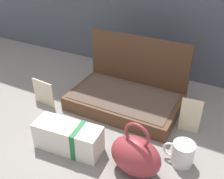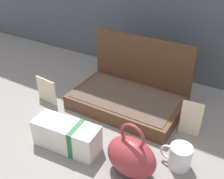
{
  "view_description": "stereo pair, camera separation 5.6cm",
  "coord_description": "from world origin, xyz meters",
  "px_view_note": "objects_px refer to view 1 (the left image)",
  "views": [
    {
      "loc": [
        0.41,
        -0.84,
        0.77
      ],
      "look_at": [
        -0.02,
        -0.02,
        0.19
      ],
      "focal_mm": 43.14,
      "sensor_mm": 36.0,
      "label": 1
    },
    {
      "loc": [
        0.46,
        -0.81,
        0.77
      ],
      "look_at": [
        -0.02,
        -0.02,
        0.19
      ],
      "focal_mm": 43.14,
      "sensor_mm": 36.0,
      "label": 2
    }
  ],
  "objects_px": {
    "open_suitcase": "(128,92)",
    "teal_pouch_handbag": "(136,156)",
    "cream_toiletry_bag": "(69,138)",
    "poster_card_right": "(190,116)",
    "info_card_left": "(43,93)",
    "coffee_mug": "(182,153)"
  },
  "relations": [
    {
      "from": "cream_toiletry_bag",
      "to": "coffee_mug",
      "type": "xyz_separation_m",
      "value": [
        0.41,
        0.13,
        -0.01
      ]
    },
    {
      "from": "teal_pouch_handbag",
      "to": "coffee_mug",
      "type": "relative_size",
      "value": 1.84
    },
    {
      "from": "teal_pouch_handbag",
      "to": "coffee_mug",
      "type": "distance_m",
      "value": 0.18
    },
    {
      "from": "open_suitcase",
      "to": "cream_toiletry_bag",
      "type": "bearing_deg",
      "value": -100.19
    },
    {
      "from": "coffee_mug",
      "to": "teal_pouch_handbag",
      "type": "bearing_deg",
      "value": -139.45
    },
    {
      "from": "coffee_mug",
      "to": "info_card_left",
      "type": "height_order",
      "value": "info_card_left"
    },
    {
      "from": "coffee_mug",
      "to": "poster_card_right",
      "type": "xyz_separation_m",
      "value": [
        -0.02,
        0.19,
        0.04
      ]
    },
    {
      "from": "teal_pouch_handbag",
      "to": "cream_toiletry_bag",
      "type": "relative_size",
      "value": 0.8
    },
    {
      "from": "open_suitcase",
      "to": "teal_pouch_handbag",
      "type": "height_order",
      "value": "open_suitcase"
    },
    {
      "from": "open_suitcase",
      "to": "coffee_mug",
      "type": "bearing_deg",
      "value": -37.41
    },
    {
      "from": "open_suitcase",
      "to": "coffee_mug",
      "type": "relative_size",
      "value": 4.35
    },
    {
      "from": "coffee_mug",
      "to": "cream_toiletry_bag",
      "type": "bearing_deg",
      "value": -162.32
    },
    {
      "from": "open_suitcase",
      "to": "coffee_mug",
      "type": "xyz_separation_m",
      "value": [
        0.34,
        -0.26,
        -0.02
      ]
    },
    {
      "from": "coffee_mug",
      "to": "poster_card_right",
      "type": "distance_m",
      "value": 0.2
    },
    {
      "from": "teal_pouch_handbag",
      "to": "info_card_left",
      "type": "height_order",
      "value": "teal_pouch_handbag"
    },
    {
      "from": "teal_pouch_handbag",
      "to": "info_card_left",
      "type": "distance_m",
      "value": 0.6
    },
    {
      "from": "coffee_mug",
      "to": "poster_card_right",
      "type": "relative_size",
      "value": 0.73
    },
    {
      "from": "teal_pouch_handbag",
      "to": "coffee_mug",
      "type": "xyz_separation_m",
      "value": [
        0.14,
        0.12,
        -0.03
      ]
    },
    {
      "from": "open_suitcase",
      "to": "poster_card_right",
      "type": "height_order",
      "value": "open_suitcase"
    },
    {
      "from": "teal_pouch_handbag",
      "to": "cream_toiletry_bag",
      "type": "distance_m",
      "value": 0.27
    },
    {
      "from": "poster_card_right",
      "to": "teal_pouch_handbag",
      "type": "bearing_deg",
      "value": -116.05
    },
    {
      "from": "cream_toiletry_bag",
      "to": "poster_card_right",
      "type": "distance_m",
      "value": 0.51
    }
  ]
}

